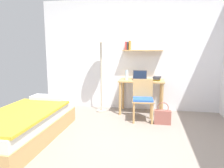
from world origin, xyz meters
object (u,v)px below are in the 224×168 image
desk_chair (143,98)px  standing_lamp (101,42)px  bed (26,125)px  water_bottle (127,75)px  desk (141,86)px  laptop (140,77)px  book_stack (157,78)px  handbag (163,117)px

desk_chair → standing_lamp: (-0.97, 0.46, 1.13)m
desk_chair → bed: bearing=-145.6°
desk_chair → water_bottle: 0.72m
standing_lamp → water_bottle: size_ratio=8.28×
desk → laptop: 0.21m
water_bottle → book_stack: size_ratio=0.87×
standing_lamp → desk: bearing=3.6°
bed → water_bottle: bearing=50.0°
laptop → handbag: size_ratio=0.74×
desk → water_bottle: bearing=-171.2°
desk → desk_chair: size_ratio=1.19×
desk_chair → standing_lamp: bearing=154.9°
laptop → handbag: laptop is taller
desk → standing_lamp: standing_lamp is taller
bed → water_bottle: (1.43, 1.71, 0.63)m
water_bottle → book_stack: (0.66, 0.03, -0.07)m
bed → book_stack: 2.78m
bed → water_bottle: size_ratio=9.28×
desk → standing_lamp: 1.35m
desk_chair → standing_lamp: standing_lamp is taller
standing_lamp → water_bottle: 0.94m
bed → desk_chair: (1.82, 1.25, 0.23)m
handbag → laptop: bearing=125.6°
bed → laptop: (1.72, 1.78, 0.58)m
desk_chair → laptop: 0.64m
desk_chair → laptop: size_ratio=2.59×
bed → handbag: size_ratio=4.66×
desk → laptop: bearing=154.4°
water_bottle → handbag: 1.23m
bed → desk_chair: bearing=34.4°
desk → standing_lamp: size_ratio=0.55×
bed → desk: size_ratio=2.04×
handbag → desk: bearing=124.0°
book_stack → standing_lamp: bearing=-178.3°
book_stack → desk: bearing=176.3°
bed → handbag: bearing=26.3°
bed → book_stack: book_stack is taller
water_bottle → handbag: (0.78, -0.62, -0.72)m
desk_chair → water_bottle: bearing=129.9°
desk → standing_lamp: (-0.92, -0.06, 0.99)m
laptop → book_stack: size_ratio=1.28×
bed → desk_chair: desk_chair is taller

